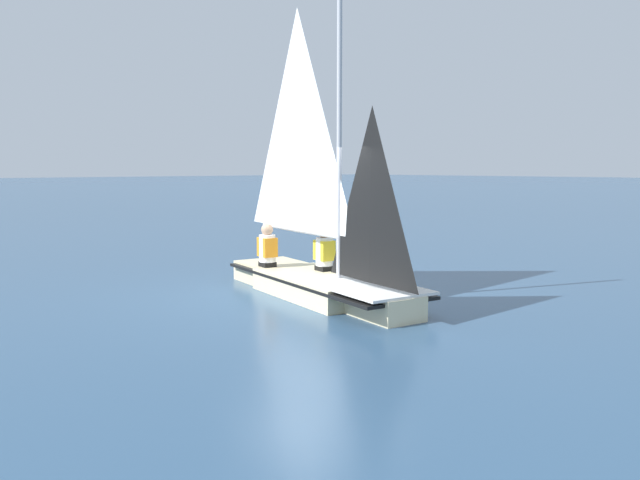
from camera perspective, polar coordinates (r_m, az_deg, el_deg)
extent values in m
plane|color=#2D4C6B|center=(10.65, 0.00, -5.17)|extent=(260.00, 260.00, 0.00)
cube|color=beige|center=(10.61, 0.00, -4.21)|extent=(1.70, 2.70, 0.37)
cube|color=beige|center=(9.18, 5.96, -5.97)|extent=(0.88, 1.16, 0.37)
cube|color=beige|center=(12.14, -4.49, -2.84)|extent=(1.27, 1.22, 0.37)
cube|color=black|center=(10.59, 0.00, -3.58)|extent=(2.04, 4.65, 0.05)
cube|color=silver|center=(9.55, 4.03, -4.21)|extent=(1.52, 2.23, 0.04)
cylinder|color=#B7B7BC|center=(9.95, 1.78, 9.62)|extent=(0.08, 0.08, 4.66)
cylinder|color=#B7B7BC|center=(11.11, -2.03, 0.90)|extent=(0.50, 2.60, 0.07)
pyramid|color=white|center=(11.09, -2.07, 10.90)|extent=(0.46, 2.47, 3.81)
pyramid|color=black|center=(9.25, 4.73, 4.10)|extent=(0.30, 1.53, 2.62)
cube|color=black|center=(12.66, -5.71, -2.71)|extent=(0.04, 0.08, 0.26)
cube|color=black|center=(11.07, 0.39, -3.50)|extent=(0.28, 0.32, 0.45)
cylinder|color=white|center=(11.00, 0.39, -1.06)|extent=(0.35, 0.35, 0.50)
cube|color=yellow|center=(11.00, 0.39, -0.94)|extent=(0.31, 0.38, 0.35)
sphere|color=#A87A56|center=(10.96, 0.39, 0.74)|extent=(0.22, 0.22, 0.22)
cylinder|color=blue|center=(10.95, 0.39, 1.17)|extent=(0.24, 0.24, 0.06)
cube|color=black|center=(11.54, -4.82, -3.11)|extent=(0.28, 0.32, 0.45)
cylinder|color=white|center=(11.47, -4.84, -0.77)|extent=(0.35, 0.35, 0.50)
cube|color=orange|center=(11.47, -4.84, -0.64)|extent=(0.31, 0.38, 0.35)
sphere|color=tan|center=(11.43, -4.86, 0.97)|extent=(0.22, 0.22, 0.22)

